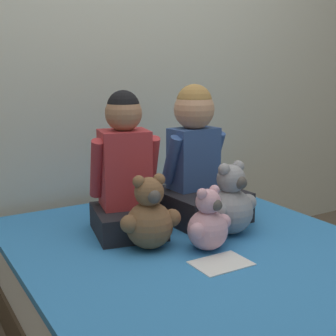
{
  "coord_description": "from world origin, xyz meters",
  "views": [
    {
      "loc": [
        -1.01,
        -1.33,
        1.12
      ],
      "look_at": [
        0.0,
        0.37,
        0.68
      ],
      "focal_mm": 50.0,
      "sensor_mm": 36.0,
      "label": 1
    }
  ],
  "objects": [
    {
      "name": "teddy_bear_held_by_right_child",
      "position": [
        0.21,
        0.19,
        0.53
      ],
      "size": [
        0.26,
        0.2,
        0.32
      ],
      "rotation": [
        0.0,
        0.0,
        0.18
      ],
      "color": "#939399",
      "rests_on": "bed"
    },
    {
      "name": "sign_card",
      "position": [
        -0.02,
        -0.05,
        0.4
      ],
      "size": [
        0.21,
        0.15,
        0.0
      ],
      "color": "white",
      "rests_on": "bed"
    },
    {
      "name": "teddy_bear_held_by_left_child",
      "position": [
        -0.17,
        0.22,
        0.53
      ],
      "size": [
        0.25,
        0.19,
        0.3
      ],
      "rotation": [
        0.0,
        0.0,
        -0.12
      ],
      "color": "brown",
      "rests_on": "bed"
    },
    {
      "name": "teddy_bear_between_children",
      "position": [
        0.02,
        0.09,
        0.51
      ],
      "size": [
        0.21,
        0.16,
        0.26
      ],
      "rotation": [
        0.0,
        0.0,
        0.23
      ],
      "color": "#DBA3B2",
      "rests_on": "bed"
    },
    {
      "name": "bed",
      "position": [
        0.0,
        0.0,
        0.2
      ],
      "size": [
        1.38,
        1.87,
        0.4
      ],
      "color": "#473828",
      "rests_on": "ground_plane"
    },
    {
      "name": "wall_behind_bed",
      "position": [
        0.0,
        1.03,
        1.25
      ],
      "size": [
        8.0,
        0.06,
        2.5
      ],
      "color": "beige",
      "rests_on": "ground_plane"
    },
    {
      "name": "child_on_left",
      "position": [
        -0.17,
        0.45,
        0.66
      ],
      "size": [
        0.34,
        0.36,
        0.61
      ],
      "rotation": [
        0.0,
        0.0,
        -0.21
      ],
      "color": "black",
      "rests_on": "bed"
    },
    {
      "name": "child_on_right",
      "position": [
        0.21,
        0.45,
        0.65
      ],
      "size": [
        0.38,
        0.39,
        0.63
      ],
      "rotation": [
        0.0,
        0.0,
        0.06
      ],
      "color": "black",
      "rests_on": "bed"
    }
  ]
}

